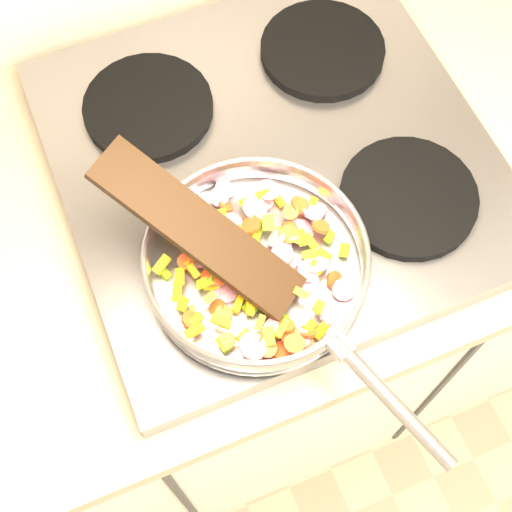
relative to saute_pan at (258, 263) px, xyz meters
name	(u,v)px	position (x,y,z in m)	size (l,w,h in m)	color
cooktop	(274,162)	(0.09, 0.17, -0.06)	(0.60, 0.60, 0.04)	#939399
grate_fl	(218,269)	(-0.05, 0.03, -0.04)	(0.19, 0.19, 0.02)	black
grate_fr	(408,197)	(0.23, 0.03, -0.04)	(0.19, 0.19, 0.02)	black
grate_bl	(148,107)	(-0.05, 0.31, -0.04)	(0.19, 0.19, 0.02)	black
grate_br	(322,50)	(0.23, 0.31, -0.04)	(0.19, 0.19, 0.02)	black
saute_pan	(258,263)	(0.00, 0.00, 0.00)	(0.32, 0.48, 0.05)	#9E9EA5
vegetable_heap	(261,267)	(0.00, 0.00, -0.01)	(0.25, 0.28, 0.05)	#7DA61B
wooden_spatula	(198,230)	(-0.06, 0.05, 0.05)	(0.29, 0.07, 0.01)	black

